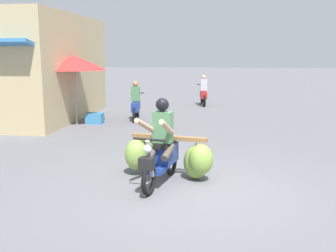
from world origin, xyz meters
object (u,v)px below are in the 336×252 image
object	(u,v)px
motorbike_distant_ahead_left	(203,93)
market_umbrella_near_shop	(74,63)
motorbike_distant_ahead_right	(136,104)
produce_crate	(95,118)
motorbike_main_loaded	(167,153)

from	to	relation	value
motorbike_distant_ahead_left	market_umbrella_near_shop	bearing A→B (deg)	-126.90
motorbike_distant_ahead_right	produce_crate	distance (m)	1.56
market_umbrella_near_shop	motorbike_distant_ahead_right	bearing A→B (deg)	30.59
motorbike_main_loaded	motorbike_distant_ahead_left	bearing A→B (deg)	88.60
motorbike_distant_ahead_right	market_umbrella_near_shop	distance (m)	2.57
market_umbrella_near_shop	produce_crate	xyz separation A→B (m)	(0.55, 0.23, -1.88)
motorbike_main_loaded	motorbike_distant_ahead_left	xyz separation A→B (m)	(0.26, 10.77, 0.06)
market_umbrella_near_shop	produce_crate	distance (m)	1.97
motorbike_distant_ahead_left	produce_crate	xyz separation A→B (m)	(-3.49, -5.16, -0.39)
motorbike_main_loaded	produce_crate	bearing A→B (deg)	119.91
motorbike_distant_ahead_left	motorbike_distant_ahead_right	bearing A→B (deg)	-117.40
motorbike_distant_ahead_left	produce_crate	world-z (taller)	motorbike_distant_ahead_left
motorbike_main_loaded	motorbike_distant_ahead_right	world-z (taller)	motorbike_main_loaded
motorbike_distant_ahead_left	produce_crate	size ratio (longest dim) A/B	2.88
motorbike_distant_ahead_left	motorbike_distant_ahead_right	size ratio (longest dim) A/B	1.00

